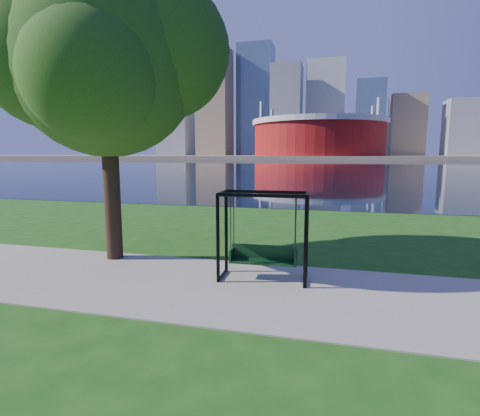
% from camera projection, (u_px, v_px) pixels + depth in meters
% --- Properties ---
extents(ground, '(900.00, 900.00, 0.00)m').
position_uv_depth(ground, '(239.00, 281.00, 8.88)').
color(ground, '#1E5114').
rests_on(ground, ground).
extents(path, '(120.00, 4.00, 0.03)m').
position_uv_depth(path, '(233.00, 288.00, 8.39)').
color(path, '#9E937F').
rests_on(path, ground).
extents(river, '(900.00, 180.00, 0.02)m').
position_uv_depth(river, '(330.00, 165.00, 106.59)').
color(river, black).
rests_on(river, ground).
extents(far_bank, '(900.00, 228.00, 2.00)m').
position_uv_depth(far_bank, '(335.00, 157.00, 301.87)').
color(far_bank, '#937F60').
rests_on(far_bank, ground).
extents(stadium, '(83.00, 83.00, 32.00)m').
position_uv_depth(stadium, '(319.00, 136.00, 234.46)').
color(stadium, maroon).
rests_on(stadium, far_bank).
extents(skyline, '(392.00, 66.00, 96.50)m').
position_uv_depth(skyline, '(332.00, 114.00, 310.79)').
color(skyline, gray).
rests_on(skyline, far_bank).
extents(swing, '(2.12, 1.01, 2.13)m').
position_uv_depth(swing, '(263.00, 238.00, 8.83)').
color(swing, black).
rests_on(swing, ground).
extents(park_tree, '(6.44, 5.81, 7.99)m').
position_uv_depth(park_tree, '(105.00, 59.00, 10.10)').
color(park_tree, black).
rests_on(park_tree, ground).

